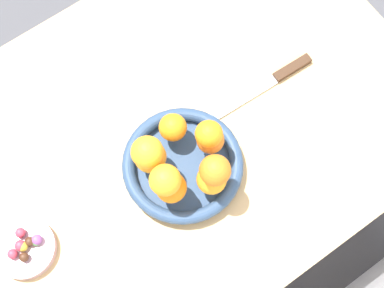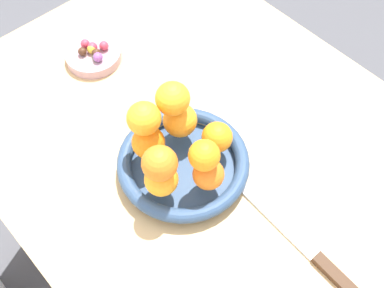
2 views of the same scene
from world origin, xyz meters
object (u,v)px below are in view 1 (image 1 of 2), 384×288
(candy_ball_1, at_px, (20,233))
(knife, at_px, (269,83))
(orange_1, at_px, (212,179))
(orange_2, at_px, (210,140))
(orange_3, at_px, (173,127))
(candy_ball_0, at_px, (30,242))
(orange_4, at_px, (150,157))
(orange_8, at_px, (165,180))
(dining_table, at_px, (169,150))
(orange_5, at_px, (215,170))
(candy_ball_6, at_px, (24,257))
(orange_0, at_px, (171,188))
(candy_ball_5, at_px, (20,246))
(orange_7, at_px, (147,152))
(candy_ball_3, at_px, (12,254))
(orange_6, at_px, (209,134))
(candy_ball_2, at_px, (23,247))
(candy_ball_7, at_px, (36,242))
(fruit_bowl, at_px, (183,165))
(candy_ball_4, at_px, (37,240))
(candy_dish, at_px, (25,248))

(candy_ball_1, distance_m, knife, 0.59)
(orange_1, relative_size, orange_2, 1.06)
(orange_3, xyz_separation_m, candy_ball_0, (0.34, 0.02, -0.04))
(orange_4, xyz_separation_m, orange_8, (0.01, 0.07, 0.06))
(knife, bearing_deg, dining_table, -6.38)
(orange_5, height_order, knife, orange_5)
(candy_ball_6, bearing_deg, orange_3, -173.67)
(orange_0, distance_m, orange_2, 0.12)
(candy_ball_5, bearing_deg, orange_7, 176.76)
(orange_0, relative_size, orange_3, 1.07)
(orange_2, distance_m, candy_ball_3, 0.43)
(knife, bearing_deg, orange_7, 3.88)
(orange_0, xyz_separation_m, candy_ball_5, (0.29, -0.08, -0.04))
(orange_6, xyz_separation_m, candy_ball_2, (0.40, -0.04, -0.09))
(orange_7, distance_m, candy_ball_0, 0.29)
(orange_3, bearing_deg, orange_4, 20.21)
(dining_table, distance_m, orange_7, 0.24)
(candy_ball_7, bearing_deg, orange_6, 174.02)
(candy_ball_0, relative_size, candy_ball_1, 0.94)
(candy_ball_3, bearing_deg, knife, -179.06)
(candy_ball_1, xyz_separation_m, candy_ball_5, (0.01, 0.02, 0.00))
(candy_ball_3, xyz_separation_m, candy_ball_5, (-0.02, -0.01, 0.00))
(orange_3, bearing_deg, fruit_bowl, 71.31)
(orange_6, bearing_deg, orange_0, 16.20)
(candy_ball_5, distance_m, knife, 0.60)
(fruit_bowl, xyz_separation_m, orange_3, (-0.02, -0.06, 0.05))
(orange_1, bearing_deg, candy_ball_0, -17.35)
(orange_4, relative_size, orange_5, 1.07)
(candy_ball_0, bearing_deg, candy_ball_4, 159.87)
(candy_ball_1, bearing_deg, knife, 178.43)
(fruit_bowl, height_order, orange_2, orange_2)
(orange_7, xyz_separation_m, candy_ball_2, (0.28, -0.01, -0.10))
(candy_dish, height_order, orange_5, orange_5)
(orange_1, height_order, orange_7, orange_7)
(candy_ball_1, xyz_separation_m, candy_ball_6, (0.02, 0.04, -0.00))
(candy_dish, relative_size, orange_1, 2.04)
(orange_0, xyz_separation_m, orange_2, (-0.12, -0.04, -0.00))
(orange_2, relative_size, orange_5, 0.93)
(orange_5, height_order, orange_8, orange_8)
(candy_ball_0, height_order, candy_ball_5, candy_ball_5)
(orange_0, xyz_separation_m, candy_ball_3, (0.31, -0.08, -0.04))
(fruit_bowl, height_order, orange_8, orange_8)
(orange_1, distance_m, orange_7, 0.14)
(orange_2, xyz_separation_m, candy_ball_7, (0.38, -0.04, -0.04))
(candy_ball_5, height_order, knife, candy_ball_5)
(dining_table, height_order, candy_dish, candy_dish)
(dining_table, distance_m, orange_5, 0.26)
(orange_5, distance_m, candy_ball_7, 0.37)
(orange_1, bearing_deg, orange_4, -55.93)
(candy_ball_3, bearing_deg, candy_ball_1, -140.78)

